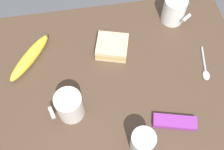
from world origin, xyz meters
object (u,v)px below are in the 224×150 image
object	(u,v)px
coffee_mug_milky	(69,106)
snack_bar	(175,122)
glass_of_milk	(142,143)
spoon	(205,69)
banana	(30,57)
coffee_mug_black	(174,10)
sandwich_main	(112,47)

from	to	relation	value
coffee_mug_milky	snack_bar	world-z (taller)	coffee_mug_milky
glass_of_milk	spoon	size ratio (longest dim) A/B	0.70
banana	spoon	size ratio (longest dim) A/B	1.43
coffee_mug_milky	spoon	size ratio (longest dim) A/B	0.79
banana	snack_bar	distance (cm)	51.41
banana	spoon	bearing A→B (deg)	-12.45
banana	snack_bar	world-z (taller)	banana
coffee_mug_milky	banana	bearing A→B (deg)	119.82
coffee_mug_milky	coffee_mug_black	bearing A→B (deg)	37.47
coffee_mug_black	coffee_mug_milky	xyz separation A→B (cm)	(-39.95, -30.62, 0.17)
coffee_mug_black	glass_of_milk	world-z (taller)	coffee_mug_black
banana	snack_bar	size ratio (longest dim) A/B	1.43
sandwich_main	glass_of_milk	world-z (taller)	glass_of_milk
spoon	snack_bar	bearing A→B (deg)	-132.33
coffee_mug_black	snack_bar	xyz separation A→B (cm)	(-9.62, -39.09, -4.09)
coffee_mug_milky	spoon	distance (cm)	46.43
coffee_mug_milky	spoon	xyz separation A→B (cm)	(45.45, 8.12, -4.88)
coffee_mug_milky	banana	xyz separation A→B (cm)	(-11.92, 20.79, -3.24)
sandwich_main	banana	xyz separation A→B (cm)	(-27.86, 0.36, -0.18)
sandwich_main	spoon	size ratio (longest dim) A/B	0.97
sandwich_main	spoon	world-z (taller)	sandwich_main
coffee_mug_black	spoon	xyz separation A→B (cm)	(5.50, -22.49, -4.71)
coffee_mug_milky	banana	distance (cm)	24.18
spoon	snack_bar	size ratio (longest dim) A/B	1.00
snack_bar	coffee_mug_black	bearing A→B (deg)	90.61
coffee_mug_black	coffee_mug_milky	bearing A→B (deg)	-142.53
coffee_mug_black	spoon	bearing A→B (deg)	-76.25
sandwich_main	banana	world-z (taller)	sandwich_main
coffee_mug_black	sandwich_main	size ratio (longest dim) A/B	0.80
banana	coffee_mug_milky	bearing A→B (deg)	-60.18
glass_of_milk	banana	distance (cm)	46.38
coffee_mug_milky	sandwich_main	size ratio (longest dim) A/B	0.82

